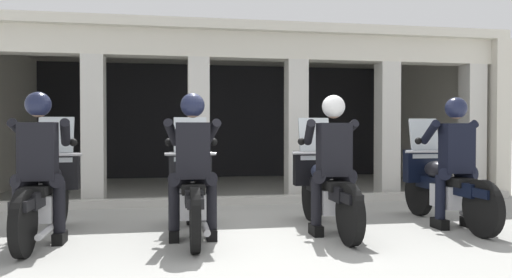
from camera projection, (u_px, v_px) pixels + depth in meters
name	position (u px, v px, depth m)	size (l,w,h in m)	color
ground_plane	(231.00, 197.00, 8.46)	(80.00, 80.00, 0.00)	#999993
station_building	(232.00, 97.00, 10.43)	(9.55, 4.72, 3.00)	black
kerb_strip	(253.00, 200.00, 7.70)	(9.05, 0.24, 0.12)	#B7B5AD
motorcycle_far_left	(47.00, 193.00, 5.25)	(0.62, 2.04, 1.35)	black
police_officer_far_left	(39.00, 154.00, 4.96)	(0.63, 0.61, 1.58)	black
motorcycle_center_left	(192.00, 191.00, 5.43)	(0.62, 2.04, 1.35)	black
police_officer_center_left	(193.00, 153.00, 5.14)	(0.63, 0.61, 1.58)	black
motorcycle_center_right	(325.00, 188.00, 5.71)	(0.62, 2.04, 1.35)	black
police_officer_center_right	(333.00, 152.00, 5.42)	(0.63, 0.61, 1.58)	black
motorcycle_far_right	(442.00, 184.00, 6.08)	(0.62, 2.04, 1.35)	black
police_officer_far_right	(455.00, 151.00, 5.79)	(0.63, 0.61, 1.58)	black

